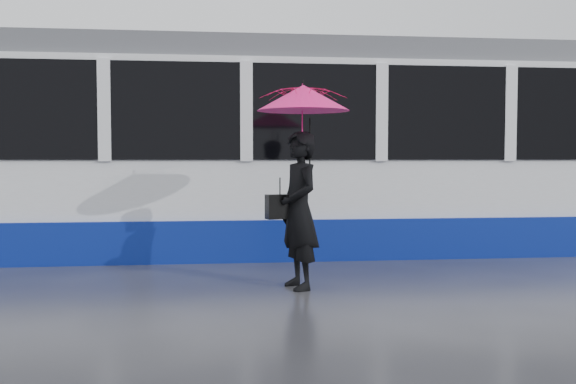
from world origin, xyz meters
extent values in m
plane|color=#2A2A2F|center=(0.00, 0.00, 0.00)|extent=(90.00, 90.00, 0.00)
cube|color=#3F3D38|center=(0.00, 1.78, 0.01)|extent=(34.00, 0.07, 0.02)
cube|color=#3F3D38|center=(0.00, 3.22, 0.01)|extent=(34.00, 0.07, 0.02)
cube|color=white|center=(-2.38, 2.50, 1.52)|extent=(24.00, 2.40, 2.95)
cube|color=navy|center=(-2.38, 2.50, 0.31)|extent=(24.00, 2.56, 0.62)
cube|color=black|center=(-2.38, 2.50, 2.20)|extent=(23.00, 2.48, 1.40)
cube|color=#55575D|center=(-2.38, 2.50, 3.17)|extent=(23.60, 2.20, 0.35)
imported|color=black|center=(-0.37, -0.67, 0.92)|extent=(0.61, 0.76, 1.83)
imported|color=#E9138A|center=(-0.32, -0.67, 1.93)|extent=(1.24, 1.26, 0.92)
cone|color=#E9138A|center=(-0.32, -0.67, 2.22)|extent=(1.33, 1.33, 0.30)
cylinder|color=black|center=(-0.32, -0.67, 2.39)|extent=(0.01, 0.01, 0.07)
cylinder|color=black|center=(-0.24, -0.64, 1.59)|extent=(0.02, 0.02, 0.80)
cube|color=black|center=(-0.59, -0.65, 0.96)|extent=(0.35, 0.23, 0.28)
cylinder|color=black|center=(-0.59, -0.65, 1.19)|extent=(0.01, 0.01, 0.18)
camera|label=1|loc=(-1.35, -8.03, 1.52)|focal=40.00mm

